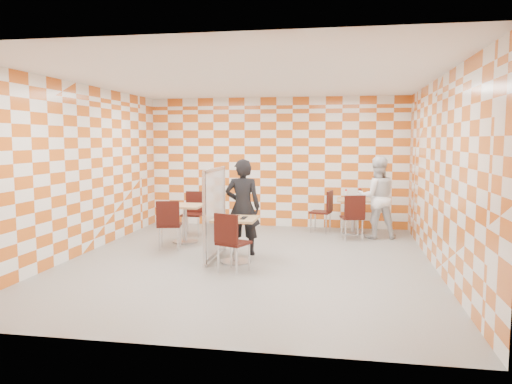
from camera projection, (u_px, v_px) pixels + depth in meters
room_shell at (254, 170)px, 8.70m from camera, size 7.00×7.00×7.00m
main_table at (235, 232)px, 8.21m from camera, size 0.70×0.70×0.75m
second_table at (353, 210)px, 10.82m from camera, size 0.70×0.70×0.75m
empty_table at (185, 217)px, 9.84m from camera, size 0.70×0.70×0.75m
chair_main_front at (230, 238)px, 7.55m from camera, size 0.55×0.56×0.92m
chair_second_front at (353, 214)px, 10.02m from camera, size 0.51×0.52×0.92m
chair_second_side at (325, 208)px, 10.84m from camera, size 0.51×0.51×0.92m
chair_empty_near at (169, 221)px, 9.13m from camera, size 0.50×0.51×0.92m
chair_empty_far at (194, 210)px, 10.61m from camera, size 0.42×0.43×0.92m
partition at (215, 212)px, 8.50m from camera, size 0.08×1.38×1.55m
man_dark at (243, 207)px, 8.77m from camera, size 0.66×0.47×1.69m
man_white at (377, 197)px, 10.26m from camera, size 0.92×0.77×1.69m
pizza_on_foil at (235, 217)px, 8.16m from camera, size 0.40×0.40×0.04m
sport_bottle at (346, 194)px, 10.91m from camera, size 0.06×0.06×0.20m
soda_bottle at (360, 194)px, 10.86m from camera, size 0.07×0.07×0.23m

